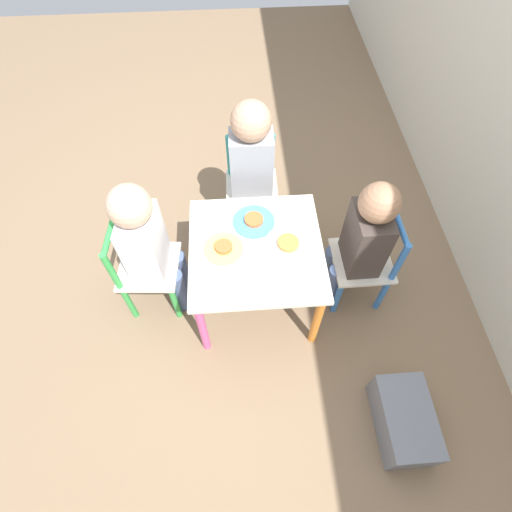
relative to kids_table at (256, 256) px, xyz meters
name	(u,v)px	position (x,y,z in m)	size (l,w,h in m)	color
ground_plane	(256,296)	(0.00, 0.00, -0.36)	(6.00, 6.00, 0.00)	#7F664C
kids_table	(256,256)	(0.00, 0.00, 0.00)	(0.55, 0.55, 0.42)	silver
chair_blue	(366,261)	(-0.01, 0.50, -0.10)	(0.26, 0.26, 0.52)	silver
chair_teal	(252,187)	(-0.50, 0.01, -0.10)	(0.27, 0.27, 0.52)	silver
chair_green	(145,269)	(-0.04, -0.50, -0.10)	(0.28, 0.28, 0.52)	silver
child_back	(362,238)	(0.00, 0.44, 0.08)	(0.20, 0.21, 0.74)	#4C608E
child_left	(252,163)	(-0.44, 0.01, 0.12)	(0.23, 0.20, 0.79)	#7A6B5B
child_front	(148,242)	(-0.03, -0.44, 0.10)	(0.21, 0.22, 0.76)	#4C608E
plate_back	(288,244)	(0.00, 0.13, 0.07)	(0.20, 0.20, 0.03)	white
plate_left	(254,221)	(-0.13, 0.00, 0.07)	(0.18, 0.18, 0.03)	#4C9EE0
plate_front	(224,248)	(0.00, -0.13, 0.07)	(0.16, 0.16, 0.03)	#EADB66
storage_bin	(404,420)	(0.65, 0.55, -0.27)	(0.33, 0.20, 0.17)	slate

